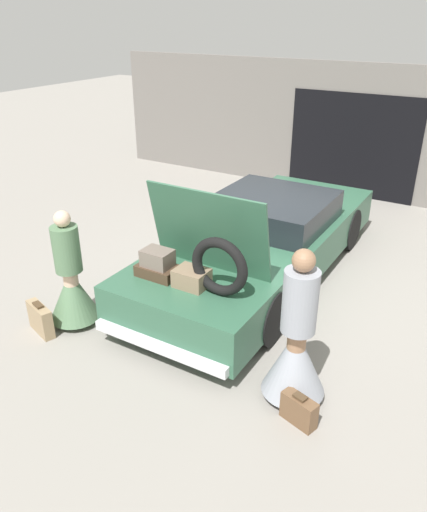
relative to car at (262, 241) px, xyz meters
name	(u,v)px	position (x,y,z in m)	size (l,w,h in m)	color
ground_plane	(261,273)	(0.00, 0.00, -0.56)	(40.00, 40.00, 0.00)	gray
garage_wall_back	(355,132)	(0.00, 4.46, 0.83)	(12.00, 0.14, 2.80)	slate
car	(262,241)	(0.00, 0.00, 0.00)	(1.95, 5.36, 1.85)	#336047
person_left	(72,285)	(-1.51, -2.48, -0.01)	(0.65, 0.65, 1.57)	beige
person_right	(296,348)	(1.51, -2.33, 0.06)	(0.67, 0.67, 1.74)	#997051
suitcase_beside_left_person	(41,319)	(-1.70, -2.89, -0.36)	(0.50, 0.28, 0.42)	#9E8460
suitcase_beside_right_person	(299,410)	(1.72, -2.66, -0.40)	(0.40, 0.25, 0.34)	brown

